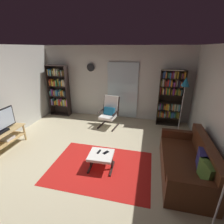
{
  "coord_description": "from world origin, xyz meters",
  "views": [
    {
      "loc": [
        1.27,
        -3.01,
        2.53
      ],
      "look_at": [
        0.35,
        0.95,
        0.94
      ],
      "focal_mm": 26.71,
      "sensor_mm": 36.0,
      "label": 1
    }
  ],
  "objects_px": {
    "lounge_armchair": "(110,111)",
    "bookshelf_near_sofa": "(171,96)",
    "tv_remote": "(99,152)",
    "ottoman": "(101,157)",
    "cell_phone": "(106,152)",
    "bookshelf_near_tv": "(59,89)",
    "floor_lamp_by_shelf": "(185,87)",
    "leather_sofa": "(188,164)",
    "tv_stand": "(4,138)",
    "wall_clock": "(91,67)"
  },
  "relations": [
    {
      "from": "lounge_armchair",
      "to": "bookshelf_near_sofa",
      "type": "bearing_deg",
      "value": 16.36
    },
    {
      "from": "tv_remote",
      "to": "floor_lamp_by_shelf",
      "type": "bearing_deg",
      "value": 54.95
    },
    {
      "from": "tv_remote",
      "to": "ottoman",
      "type": "bearing_deg",
      "value": -34.67
    },
    {
      "from": "tv_remote",
      "to": "cell_phone",
      "type": "distance_m",
      "value": 0.16
    },
    {
      "from": "ottoman",
      "to": "lounge_armchair",
      "type": "bearing_deg",
      "value": 99.03
    },
    {
      "from": "tv_remote",
      "to": "floor_lamp_by_shelf",
      "type": "distance_m",
      "value": 2.97
    },
    {
      "from": "cell_phone",
      "to": "bookshelf_near_sofa",
      "type": "bearing_deg",
      "value": 92.1
    },
    {
      "from": "bookshelf_near_sofa",
      "to": "lounge_armchair",
      "type": "relative_size",
      "value": 1.83
    },
    {
      "from": "lounge_armchair",
      "to": "tv_remote",
      "type": "relative_size",
      "value": 7.1
    },
    {
      "from": "tv_remote",
      "to": "cell_phone",
      "type": "bearing_deg",
      "value": 13.71
    },
    {
      "from": "bookshelf_near_sofa",
      "to": "ottoman",
      "type": "relative_size",
      "value": 3.46
    },
    {
      "from": "lounge_armchair",
      "to": "tv_stand",
      "type": "bearing_deg",
      "value": -139.22
    },
    {
      "from": "tv_remote",
      "to": "wall_clock",
      "type": "xyz_separation_m",
      "value": [
        -1.17,
        2.88,
        1.47
      ]
    },
    {
      "from": "leather_sofa",
      "to": "floor_lamp_by_shelf",
      "type": "bearing_deg",
      "value": 88.28
    },
    {
      "from": "ottoman",
      "to": "bookshelf_near_sofa",
      "type": "bearing_deg",
      "value": 59.71
    },
    {
      "from": "bookshelf_near_tv",
      "to": "floor_lamp_by_shelf",
      "type": "xyz_separation_m",
      "value": [
        4.35,
        -0.71,
        0.45
      ]
    },
    {
      "from": "bookshelf_near_sofa",
      "to": "floor_lamp_by_shelf",
      "type": "distance_m",
      "value": 0.89
    },
    {
      "from": "floor_lamp_by_shelf",
      "to": "bookshelf_near_sofa",
      "type": "bearing_deg",
      "value": 110.37
    },
    {
      "from": "floor_lamp_by_shelf",
      "to": "wall_clock",
      "type": "distance_m",
      "value": 3.25
    },
    {
      "from": "lounge_armchair",
      "to": "ottoman",
      "type": "distance_m",
      "value": 2.21
    },
    {
      "from": "leather_sofa",
      "to": "lounge_armchair",
      "type": "height_order",
      "value": "lounge_armchair"
    },
    {
      "from": "bookshelf_near_tv",
      "to": "tv_remote",
      "type": "relative_size",
      "value": 13.35
    },
    {
      "from": "lounge_armchair",
      "to": "ottoman",
      "type": "bearing_deg",
      "value": -80.97
    },
    {
      "from": "tv_stand",
      "to": "cell_phone",
      "type": "height_order",
      "value": "tv_stand"
    },
    {
      "from": "leather_sofa",
      "to": "cell_phone",
      "type": "distance_m",
      "value": 1.72
    },
    {
      "from": "lounge_armchair",
      "to": "tv_remote",
      "type": "bearing_deg",
      "value": -82.41
    },
    {
      "from": "bookshelf_near_tv",
      "to": "wall_clock",
      "type": "height_order",
      "value": "wall_clock"
    },
    {
      "from": "cell_phone",
      "to": "wall_clock",
      "type": "bearing_deg",
      "value": 146.3
    },
    {
      "from": "tv_stand",
      "to": "bookshelf_near_sofa",
      "type": "bearing_deg",
      "value": 31.12
    },
    {
      "from": "leather_sofa",
      "to": "lounge_armchair",
      "type": "relative_size",
      "value": 1.81
    },
    {
      "from": "floor_lamp_by_shelf",
      "to": "tv_stand",
      "type": "bearing_deg",
      "value": -157.59
    },
    {
      "from": "leather_sofa",
      "to": "floor_lamp_by_shelf",
      "type": "relative_size",
      "value": 1.05
    },
    {
      "from": "bookshelf_near_sofa",
      "to": "cell_phone",
      "type": "bearing_deg",
      "value": -119.49
    },
    {
      "from": "tv_remote",
      "to": "leather_sofa",
      "type": "bearing_deg",
      "value": 13.07
    },
    {
      "from": "bookshelf_near_tv",
      "to": "cell_phone",
      "type": "height_order",
      "value": "bookshelf_near_tv"
    },
    {
      "from": "ottoman",
      "to": "floor_lamp_by_shelf",
      "type": "distance_m",
      "value": 3.0
    },
    {
      "from": "bookshelf_near_sofa",
      "to": "tv_remote",
      "type": "distance_m",
      "value": 3.22
    },
    {
      "from": "tv_remote",
      "to": "wall_clock",
      "type": "bearing_deg",
      "value": 121.37
    },
    {
      "from": "lounge_armchair",
      "to": "tv_remote",
      "type": "height_order",
      "value": "lounge_armchair"
    },
    {
      "from": "bookshelf_near_sofa",
      "to": "leather_sofa",
      "type": "relative_size",
      "value": 1.01
    },
    {
      "from": "bookshelf_near_tv",
      "to": "tv_remote",
      "type": "xyz_separation_m",
      "value": [
        2.42,
        -2.68,
        -0.66
      ]
    },
    {
      "from": "bookshelf_near_tv",
      "to": "lounge_armchair",
      "type": "height_order",
      "value": "bookshelf_near_tv"
    },
    {
      "from": "bookshelf_near_tv",
      "to": "lounge_armchair",
      "type": "relative_size",
      "value": 1.88
    },
    {
      "from": "lounge_armchair",
      "to": "cell_phone",
      "type": "distance_m",
      "value": 2.15
    },
    {
      "from": "tv_stand",
      "to": "floor_lamp_by_shelf",
      "type": "xyz_separation_m",
      "value": [
        4.54,
        1.87,
        1.16
      ]
    },
    {
      "from": "tv_stand",
      "to": "bookshelf_near_sofa",
      "type": "height_order",
      "value": "bookshelf_near_sofa"
    },
    {
      "from": "tv_stand",
      "to": "wall_clock",
      "type": "height_order",
      "value": "wall_clock"
    },
    {
      "from": "tv_stand",
      "to": "tv_remote",
      "type": "bearing_deg",
      "value": -2.08
    },
    {
      "from": "bookshelf_near_tv",
      "to": "bookshelf_near_sofa",
      "type": "bearing_deg",
      "value": 0.0
    },
    {
      "from": "bookshelf_near_sofa",
      "to": "ottoman",
      "type": "bearing_deg",
      "value": -120.29
    }
  ]
}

